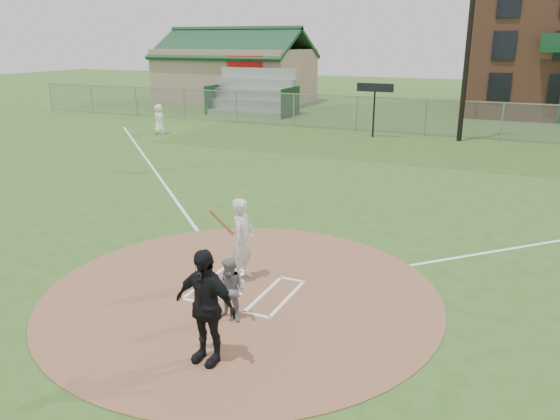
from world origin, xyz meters
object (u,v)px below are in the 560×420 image
at_px(home_plate, 229,296).
at_px(umpire, 205,306).
at_px(ondeck_player, 159,119).
at_px(catcher, 231,290).
at_px(batter_at_plate, 243,240).

distance_m(home_plate, umpire, 2.58).
bearing_deg(ondeck_player, catcher, 174.00).
height_order(catcher, umpire, umpire).
bearing_deg(batter_at_plate, catcher, -69.33).
xyz_separation_m(home_plate, ondeck_player, (-13.78, 16.57, 0.80)).
distance_m(catcher, ondeck_player, 22.57).
bearing_deg(umpire, home_plate, 116.09).
height_order(home_plate, catcher, catcher).
distance_m(ondeck_player, batter_at_plate, 20.78).
bearing_deg(batter_at_plate, home_plate, -81.93).
xyz_separation_m(ondeck_player, batter_at_plate, (13.65, -15.67, 0.13)).
bearing_deg(catcher, ondeck_player, 131.29).
height_order(catcher, ondeck_player, ondeck_player).
relative_size(catcher, umpire, 0.63).
xyz_separation_m(catcher, ondeck_player, (-14.32, 17.45, 0.19)).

